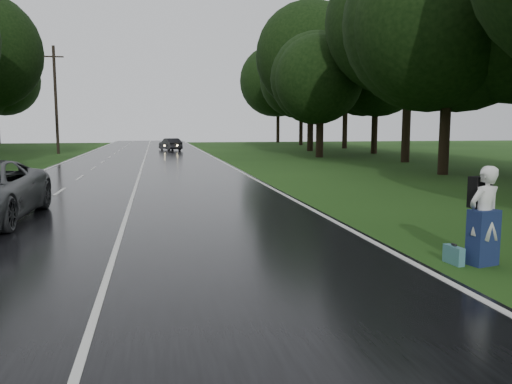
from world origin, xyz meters
The scene contains 10 objects.
ground centered at (0.00, 0.00, 0.00)m, with size 160.00×160.00×0.00m, color #204414.
road centered at (0.00, 20.00, 0.02)m, with size 12.00×140.00×0.04m, color black.
lane_center centered at (0.00, 20.00, 0.04)m, with size 0.12×140.00×0.01m, color silver.
far_car centered at (2.53, 49.75, 0.71)m, with size 1.42×4.07×1.34m, color black.
hitchhiker centered at (7.16, 0.74, 0.91)m, with size 0.80×0.76×1.95m.
suitcase centered at (6.63, 0.87, 0.18)m, with size 0.15×0.51×0.36m, color teal.
utility_pole_far centered at (-8.50, 45.55, 0.00)m, with size 1.80×0.28×10.39m, color black, non-canonical shape.
tree_right_d centered at (16.77, 18.28, 0.00)m, with size 9.10×9.10×14.21m, color black, non-canonical shape.
tree_right_e centered at (15.03, 35.28, 0.00)m, with size 7.43×7.43×11.60m, color black, non-canonical shape.
tree_right_f centered at (17.55, 46.37, 0.00)m, with size 10.94×10.94×17.10m, color black, non-canonical shape.
Camera 1 is at (0.90, -8.14, 2.71)m, focal length 36.24 mm.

